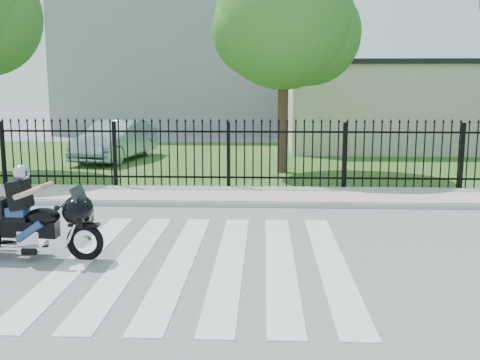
{
  "coord_description": "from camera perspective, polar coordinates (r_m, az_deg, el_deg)",
  "views": [
    {
      "loc": [
        0.93,
        -8.5,
        2.79
      ],
      "look_at": [
        0.48,
        1.83,
        1.0
      ],
      "focal_mm": 42.0,
      "sensor_mm": 36.0,
      "label": 1
    }
  ],
  "objects": [
    {
      "name": "building_tall",
      "position": [
        34.87,
        -4.13,
        15.06
      ],
      "size": [
        15.0,
        10.0,
        12.0
      ],
      "primitive_type": "cube",
      "color": "gray",
      "rests_on": "ground"
    },
    {
      "name": "ground",
      "position": [
        9.0,
        -3.62,
        -8.26
      ],
      "size": [
        120.0,
        120.0,
        0.0
      ],
      "primitive_type": "plane",
      "color": "slate",
      "rests_on": "ground"
    },
    {
      "name": "curb",
      "position": [
        12.83,
        -1.73,
        -2.47
      ],
      "size": [
        40.0,
        0.12,
        0.12
      ],
      "primitive_type": "cube",
      "color": "#ADAAA3",
      "rests_on": "ground"
    },
    {
      "name": "grass_strip",
      "position": [
        20.71,
        -0.11,
        2.09
      ],
      "size": [
        40.0,
        12.0,
        0.02
      ],
      "primitive_type": "cube",
      "color": "#366021",
      "rests_on": "ground"
    },
    {
      "name": "iron_fence",
      "position": [
        14.65,
        -1.17,
        2.41
      ],
      "size": [
        26.0,
        0.04,
        1.8
      ],
      "color": "black",
      "rests_on": "ground"
    },
    {
      "name": "building_low",
      "position": [
        25.26,
        16.52,
        7.05
      ],
      "size": [
        10.0,
        6.0,
        3.5
      ],
      "primitive_type": "cube",
      "color": "beige",
      "rests_on": "ground"
    },
    {
      "name": "motorcycle_rider",
      "position": [
        9.6,
        -20.79,
        -3.78
      ],
      "size": [
        2.36,
        0.77,
        1.56
      ],
      "rotation": [
        0.0,
        0.0,
        -0.05
      ],
      "color": "black",
      "rests_on": "ground"
    },
    {
      "name": "tree_mid",
      "position": [
        17.61,
        4.5,
        15.89
      ],
      "size": [
        4.2,
        4.2,
        6.78
      ],
      "color": "#382316",
      "rests_on": "ground"
    },
    {
      "name": "building_low_roof",
      "position": [
        25.26,
        16.72,
        11.24
      ],
      "size": [
        10.2,
        6.2,
        0.2
      ],
      "primitive_type": "cube",
      "color": "black",
      "rests_on": "building_low"
    },
    {
      "name": "parked_car",
      "position": [
        20.88,
        -12.53,
        3.94
      ],
      "size": [
        2.32,
        4.57,
        1.44
      ],
      "primitive_type": "imported",
      "rotation": [
        0.0,
        0.0,
        -0.19
      ],
      "color": "#8CA2B0",
      "rests_on": "grass_strip"
    },
    {
      "name": "sidewalk",
      "position": [
        13.81,
        -1.43,
        -1.59
      ],
      "size": [
        40.0,
        2.0,
        0.12
      ],
      "primitive_type": "cube",
      "color": "#ADAAA3",
      "rests_on": "ground"
    },
    {
      "name": "crosswalk",
      "position": [
        8.99,
        -3.62,
        -8.23
      ],
      "size": [
        5.0,
        5.5,
        0.01
      ],
      "primitive_type": null,
      "color": "silver",
      "rests_on": "ground"
    }
  ]
}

